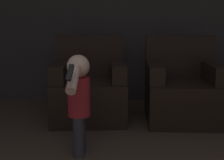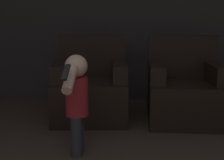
# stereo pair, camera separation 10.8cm
# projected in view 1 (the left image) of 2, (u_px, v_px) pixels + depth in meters

# --- Properties ---
(wall_back) EXTENTS (8.40, 0.05, 2.60)m
(wall_back) POSITION_uv_depth(u_px,v_px,m) (125.00, 10.00, 4.41)
(wall_back) COLOR #33302D
(wall_back) RESTS_ON ground_plane
(armchair_left) EXTENTS (0.91, 0.96, 0.97)m
(armchair_left) POSITION_uv_depth(u_px,v_px,m) (89.00, 90.00, 3.69)
(armchair_left) COLOR black
(armchair_left) RESTS_ON ground_plane
(armchair_right) EXTENTS (0.84, 0.89, 0.97)m
(armchair_right) POSITION_uv_depth(u_px,v_px,m) (182.00, 91.00, 3.63)
(armchair_right) COLOR black
(armchair_right) RESTS_ON ground_plane
(person_toddler) EXTENTS (0.19, 0.59, 0.86)m
(person_toddler) POSITION_uv_depth(u_px,v_px,m) (79.00, 97.00, 2.59)
(person_toddler) COLOR #28282D
(person_toddler) RESTS_ON ground_plane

